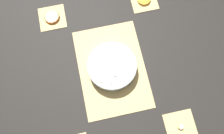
% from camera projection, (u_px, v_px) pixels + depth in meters
% --- Properties ---
extents(ground_plane, '(6.00, 6.00, 0.00)m').
position_uv_depth(ground_plane, '(112.00, 69.00, 1.14)').
color(ground_plane, black).
extents(bamboo_mat_center, '(0.49, 0.34, 0.01)m').
position_uv_depth(bamboo_mat_center, '(112.00, 68.00, 1.13)').
color(bamboo_mat_center, '#D6B775').
rests_on(bamboo_mat_center, ground_plane).
extents(coaster_mat_near_left, '(0.15, 0.15, 0.01)m').
position_uv_depth(coaster_mat_near_left, '(52.00, 18.00, 1.21)').
color(coaster_mat_near_left, '#D6B775').
rests_on(coaster_mat_near_left, ground_plane).
extents(coaster_mat_far_left, '(0.15, 0.15, 0.01)m').
position_uv_depth(coaster_mat_far_left, '(144.00, 0.00, 1.24)').
color(coaster_mat_far_left, '#D6B775').
rests_on(coaster_mat_far_left, ground_plane).
extents(coaster_mat_far_right, '(0.15, 0.15, 0.01)m').
position_uv_depth(coaster_mat_far_right, '(181.00, 127.00, 1.05)').
color(coaster_mat_far_right, '#D6B775').
rests_on(coaster_mat_far_right, ground_plane).
extents(fruit_salad_bowl, '(0.25, 0.25, 0.06)m').
position_uv_depth(fruit_salad_bowl, '(112.00, 66.00, 1.10)').
color(fruit_salad_bowl, silver).
rests_on(fruit_salad_bowl, bamboo_mat_center).
extents(banana_coin_single, '(0.03, 0.03, 0.01)m').
position_uv_depth(banana_coin_single, '(181.00, 127.00, 1.05)').
color(banana_coin_single, '#F7EFC6').
rests_on(banana_coin_single, coaster_mat_far_right).
extents(grapefruit_slice, '(0.08, 0.08, 0.01)m').
position_uv_depth(grapefruit_slice, '(52.00, 17.00, 1.20)').
color(grapefruit_slice, red).
rests_on(grapefruit_slice, coaster_mat_near_left).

